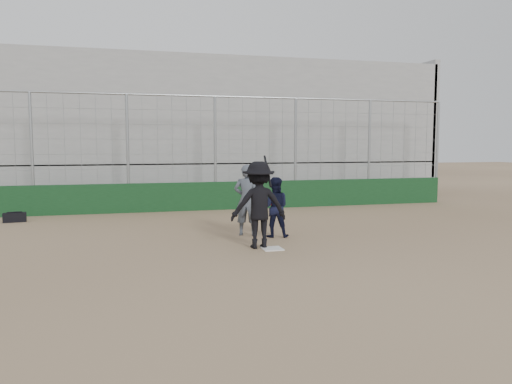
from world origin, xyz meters
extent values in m
plane|color=brown|center=(0.00, 0.00, 0.00)|extent=(90.00, 90.00, 0.00)
cube|color=white|center=(0.00, 0.00, 0.01)|extent=(0.44, 0.44, 0.02)
cube|color=#103417|center=(0.00, 7.00, 0.50)|extent=(18.00, 0.25, 1.00)
cylinder|color=gray|center=(0.00, 7.00, 2.00)|extent=(0.10, 0.10, 4.00)
cylinder|color=gray|center=(9.00, 7.00, 2.00)|extent=(0.10, 0.10, 4.00)
cylinder|color=gray|center=(0.00, 7.00, 4.00)|extent=(18.00, 0.07, 0.07)
cube|color=gray|center=(0.00, 11.95, 0.80)|extent=(20.00, 6.70, 1.60)
cube|color=gray|center=(0.00, 11.95, 3.70)|extent=(20.00, 6.70, 4.20)
cube|color=gray|center=(10.00, 11.95, 2.90)|extent=(0.25, 6.70, 6.10)
cylinder|color=gray|center=(0.00, 15.10, 6.80)|extent=(20.00, 0.06, 0.06)
imported|color=black|center=(-0.24, 0.25, 0.97)|extent=(1.29, 0.78, 1.95)
cylinder|color=black|center=(0.01, 0.40, 1.72)|extent=(0.07, 0.57, 0.71)
imported|color=black|center=(0.47, 1.37, 0.49)|extent=(0.87, 0.76, 0.99)
sphere|color=maroon|center=(0.47, 1.37, 0.90)|extent=(0.28, 0.28, 0.28)
imported|color=#474F5B|center=(-0.13, 1.81, 0.82)|extent=(0.78, 0.67, 1.64)
cube|color=black|center=(-6.35, 5.72, 0.14)|extent=(0.68, 0.37, 0.28)
cylinder|color=black|center=(-6.35, 5.72, 0.30)|extent=(0.42, 0.10, 0.04)
camera|label=1|loc=(-3.16, -10.45, 2.33)|focal=35.00mm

